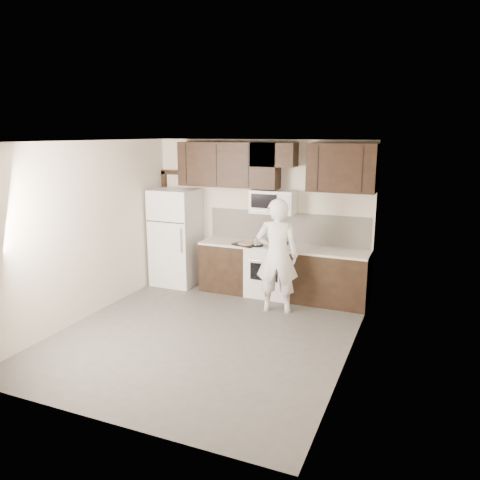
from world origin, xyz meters
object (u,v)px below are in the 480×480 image
Objects in this scene: microwave at (273,202)px; stove at (270,270)px; refrigerator at (176,237)px; person at (277,256)px.

stove is at bearing -89.90° from microwave.
microwave is (-0.00, 0.12, 1.19)m from stove.
microwave is at bearing 90.10° from stove.
microwave is 2.00m from refrigerator.
microwave reaches higher than stove.
refrigerator is (-1.85, -0.05, 0.44)m from stove.
stove is 0.52× the size of refrigerator.
person reaches higher than stove.
refrigerator is 0.98× the size of person.
refrigerator is at bearing -174.85° from microwave.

